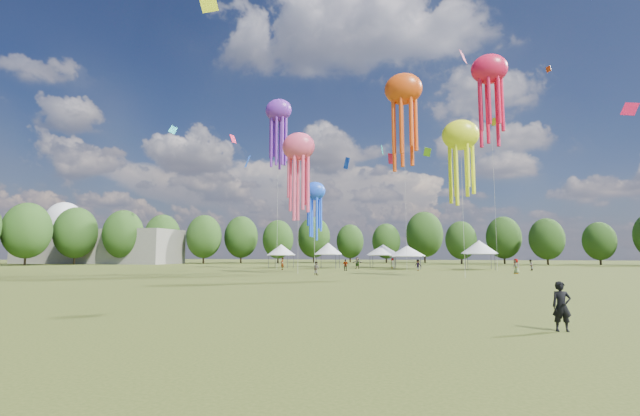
# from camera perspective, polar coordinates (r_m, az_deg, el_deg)

# --- Properties ---
(ground) EXTENTS (300.00, 300.00, 0.00)m
(ground) POSITION_cam_1_polar(r_m,az_deg,el_deg) (18.69, -1.91, -13.56)
(ground) COLOR #384416
(ground) RESTS_ON ground
(observer_main) EXTENTS (0.59, 0.40, 1.58)m
(observer_main) POSITION_cam_1_polar(r_m,az_deg,el_deg) (16.18, 29.14, -11.20)
(observer_main) COLOR black
(observer_main) RESTS_ON ground
(spectator_near) EXTENTS (0.94, 0.91, 1.53)m
(spectator_near) POSITION_cam_1_polar(r_m,az_deg,el_deg) (49.67, -0.49, -7.93)
(spectator_near) COLOR gray
(spectator_near) RESTS_ON ground
(spectators_far) EXTENTS (36.24, 18.04, 1.87)m
(spectators_far) POSITION_cam_1_polar(r_m,az_deg,el_deg) (66.00, 10.64, -7.25)
(spectators_far) COLOR gray
(spectators_far) RESTS_ON ground
(festival_tents) EXTENTS (36.90, 11.52, 4.42)m
(festival_tents) POSITION_cam_1_polar(r_m,az_deg,el_deg) (71.58, 8.17, -5.39)
(festival_tents) COLOR #47474C
(festival_tents) RESTS_ON ground
(show_kites) EXTENTS (35.76, 22.13, 31.31)m
(show_kites) POSITION_cam_1_polar(r_m,az_deg,el_deg) (63.18, 10.21, 11.66)
(show_kites) COLOR #FF4B72
(show_kites) RESTS_ON ground
(small_kites) EXTENTS (77.98, 61.35, 43.45)m
(small_kites) POSITION_cam_1_polar(r_m,az_deg,el_deg) (64.86, 9.08, 20.31)
(small_kites) COLOR #FF4B72
(small_kites) RESTS_ON ground
(treeline) EXTENTS (201.57, 95.24, 13.43)m
(treeline) POSITION_cam_1_polar(r_m,az_deg,el_deg) (80.96, 7.29, -3.02)
(treeline) COLOR #38281C
(treeline) RESTS_ON ground
(hangar) EXTENTS (40.00, 12.00, 8.00)m
(hangar) POSITION_cam_1_polar(r_m,az_deg,el_deg) (118.30, -27.13, -4.56)
(hangar) COLOR gray
(hangar) RESTS_ON ground
(radome) EXTENTS (9.00, 9.00, 16.00)m
(radome) POSITION_cam_1_polar(r_m,az_deg,el_deg) (133.71, -30.55, -1.91)
(radome) COLOR white
(radome) RESTS_ON ground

